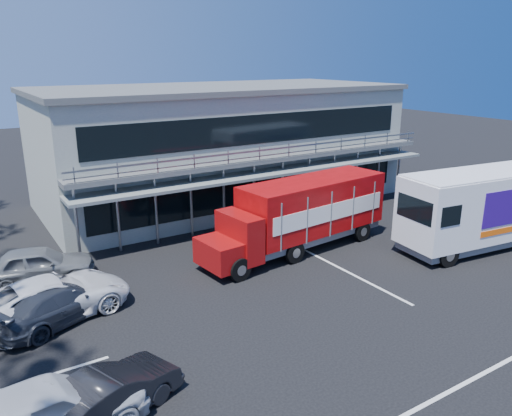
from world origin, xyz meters
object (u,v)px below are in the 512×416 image
white_van (476,209)px  parked_car_a (45,413)px  red_truck (302,213)px  parked_car_b (109,396)px

white_van → parked_car_a: white_van is taller
red_truck → parked_car_a: red_truck is taller
white_van → parked_car_b: white_van is taller
white_van → parked_car_a: 20.32m
red_truck → parked_car_a: size_ratio=2.05×
white_van → parked_car_b: (-18.59, -2.51, -1.36)m
red_truck → parked_car_a: (-13.00, -6.93, -1.01)m
red_truck → white_van: size_ratio=1.26×
parked_car_b → white_van: bearing=-103.5°
parked_car_b → red_truck: bearing=-80.2°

